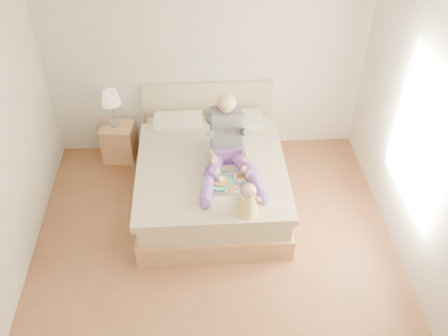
{
  "coord_description": "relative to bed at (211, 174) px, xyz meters",
  "views": [
    {
      "loc": [
        -0.12,
        -3.48,
        4.25
      ],
      "look_at": [
        0.13,
        0.61,
        0.8
      ],
      "focal_mm": 40.0,
      "sensor_mm": 36.0,
      "label": 1
    }
  ],
  "objects": [
    {
      "name": "adult",
      "position": [
        0.19,
        -0.18,
        0.54
      ],
      "size": [
        0.73,
        1.03,
        0.86
      ],
      "rotation": [
        0.0,
        0.0,
        0.04
      ],
      "color": "#663C97",
      "rests_on": "bed"
    },
    {
      "name": "bed",
      "position": [
        0.0,
        0.0,
        0.0
      ],
      "size": [
        1.7,
        2.18,
        1.0
      ],
      "color": "#9D7049",
      "rests_on": "ground"
    },
    {
      "name": "lamp",
      "position": [
        -1.21,
        0.83,
        0.57
      ],
      "size": [
        0.24,
        0.24,
        0.5
      ],
      "color": "silver",
      "rests_on": "nightstand"
    },
    {
      "name": "tray",
      "position": [
        0.18,
        -0.51,
        0.32
      ],
      "size": [
        0.5,
        0.4,
        0.14
      ],
      "rotation": [
        0.0,
        0.0,
        -0.05
      ],
      "color": "silver",
      "rests_on": "bed"
    },
    {
      "name": "baby",
      "position": [
        0.34,
        -0.96,
        0.45
      ],
      "size": [
        0.25,
        0.34,
        0.38
      ],
      "rotation": [
        0.0,
        0.0,
        0.1
      ],
      "color": "#EAC24A",
      "rests_on": "bed"
    },
    {
      "name": "nightstand",
      "position": [
        -1.19,
        0.8,
        -0.06
      ],
      "size": [
        0.46,
        0.42,
        0.51
      ],
      "rotation": [
        0.0,
        0.0,
        -0.13
      ],
      "color": "#9D7049",
      "rests_on": "ground"
    },
    {
      "name": "room",
      "position": [
        0.08,
        -1.08,
        1.19
      ],
      "size": [
        4.02,
        4.22,
        2.71
      ],
      "color": "brown",
      "rests_on": "ground"
    }
  ]
}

